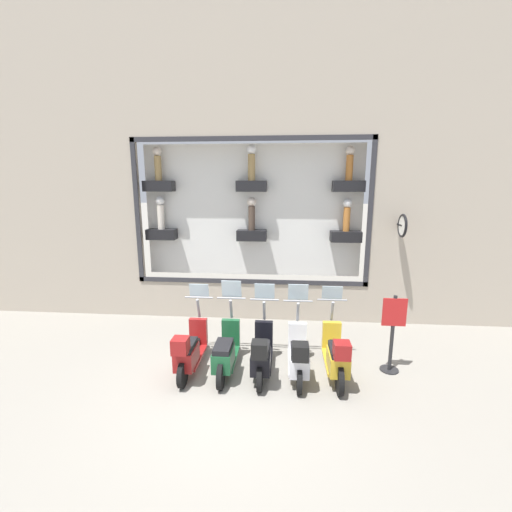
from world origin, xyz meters
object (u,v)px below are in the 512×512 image
object	(u,v)px
scooter_white_1	(299,355)
scooter_red_4	(190,350)
scooter_yellow_0	(336,355)
scooter_green_3	(226,352)
scooter_black_2	(262,353)
shop_sign_post	(393,331)

from	to	relation	value
scooter_white_1	scooter_red_4	distance (m)	2.10
scooter_yellow_0	scooter_green_3	distance (m)	2.10
scooter_black_2	scooter_green_3	xyz separation A→B (m)	(0.07, 0.70, -0.03)
scooter_yellow_0	scooter_green_3	bearing A→B (deg)	88.43
scooter_yellow_0	shop_sign_post	distance (m)	1.22
scooter_white_1	scooter_black_2	xyz separation A→B (m)	(0.00, 0.70, 0.01)
scooter_white_1	scooter_red_4	bearing A→B (deg)	89.87
scooter_yellow_0	shop_sign_post	world-z (taller)	scooter_yellow_0
scooter_red_4	shop_sign_post	distance (m)	3.95
scooter_red_4	shop_sign_post	bearing A→B (deg)	-84.50
shop_sign_post	scooter_yellow_0	bearing A→B (deg)	108.37
scooter_yellow_0	shop_sign_post	size ratio (longest dim) A/B	1.17
scooter_black_2	scooter_red_4	bearing A→B (deg)	89.92
scooter_black_2	scooter_red_4	size ratio (longest dim) A/B	1.00
scooter_red_4	shop_sign_post	world-z (taller)	shop_sign_post
scooter_green_3	shop_sign_post	distance (m)	3.25
scooter_red_4	shop_sign_post	size ratio (longest dim) A/B	1.16
scooter_green_3	shop_sign_post	world-z (taller)	scooter_green_3
shop_sign_post	scooter_black_2	bearing A→B (deg)	98.57
scooter_white_1	scooter_black_2	bearing A→B (deg)	89.78
scooter_black_2	shop_sign_post	world-z (taller)	scooter_black_2
scooter_green_3	scooter_red_4	size ratio (longest dim) A/B	1.00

